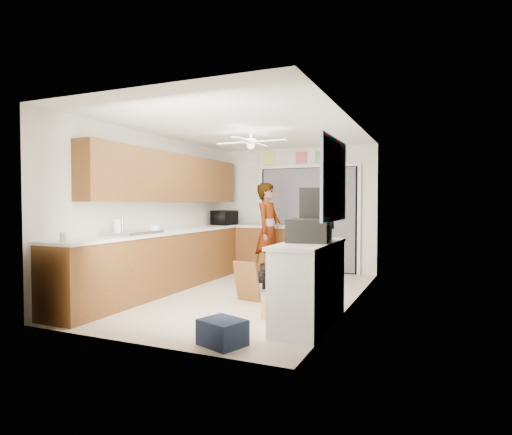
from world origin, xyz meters
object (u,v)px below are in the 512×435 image
(microwave, at_px, (225,218))
(paper_towel_roll, at_px, (117,227))
(navy_crate, at_px, (222,332))
(man, at_px, (268,231))
(cardboard_box, at_px, (282,309))
(dog, at_px, (273,275))
(cup, at_px, (154,229))
(suitcase, at_px, (310,230))

(microwave, distance_m, paper_towel_roll, 2.93)
(navy_crate, distance_m, man, 3.72)
(cardboard_box, relative_size, navy_crate, 1.01)
(paper_towel_roll, height_order, dog, paper_towel_roll)
(paper_towel_roll, xyz_separation_m, dog, (1.66, 1.73, -0.83))
(cup, bearing_deg, dog, 41.87)
(cup, relative_size, man, 0.08)
(paper_towel_roll, bearing_deg, navy_crate, -25.31)
(cup, relative_size, paper_towel_roll, 0.63)
(cup, height_order, dog, cup)
(navy_crate, bearing_deg, cardboard_box, 77.79)
(cup, xyz_separation_m, man, (1.01, 1.99, -0.12))
(cup, bearing_deg, cardboard_box, -11.89)
(microwave, distance_m, dog, 2.10)
(suitcase, xyz_separation_m, man, (-1.48, 2.41, -0.20))
(suitcase, distance_m, navy_crate, 1.56)
(navy_crate, relative_size, man, 0.23)
(cardboard_box, bearing_deg, microwave, 128.21)
(suitcase, relative_size, navy_crate, 1.47)
(cardboard_box, distance_m, navy_crate, 1.10)
(cup, height_order, navy_crate, cup)
(cardboard_box, relative_size, dog, 0.74)
(cup, relative_size, suitcase, 0.23)
(microwave, height_order, man, man)
(microwave, xyz_separation_m, man, (1.12, -0.45, -0.21))
(suitcase, bearing_deg, cup, 162.85)
(cardboard_box, xyz_separation_m, navy_crate, (-0.23, -1.07, -0.00))
(cup, bearing_deg, navy_crate, -38.29)
(microwave, bearing_deg, man, -110.30)
(cup, relative_size, dog, 0.25)
(microwave, distance_m, cup, 2.44)
(microwave, bearing_deg, cardboard_box, -140.37)
(cardboard_box, height_order, dog, dog)
(microwave, xyz_separation_m, cardboard_box, (2.28, -2.90, -0.96))
(navy_crate, bearing_deg, man, 104.72)
(microwave, relative_size, suitcase, 0.87)
(cardboard_box, bearing_deg, cup, 168.11)
(suitcase, xyz_separation_m, dog, (-1.10, 1.66, -0.85))
(paper_towel_roll, bearing_deg, microwave, 86.81)
(navy_crate, bearing_deg, cup, 141.71)
(paper_towel_roll, relative_size, suitcase, 0.37)
(cup, height_order, paper_towel_roll, paper_towel_roll)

